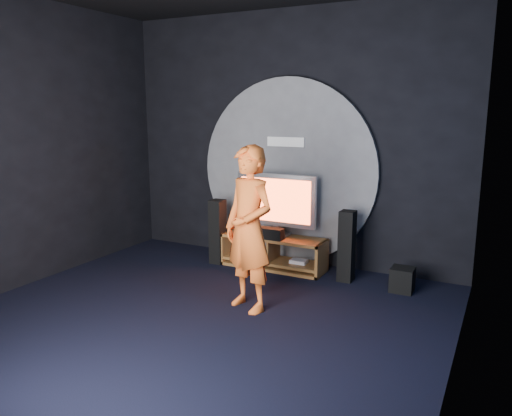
% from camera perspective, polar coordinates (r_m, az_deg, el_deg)
% --- Properties ---
extents(floor, '(5.00, 5.00, 0.00)m').
position_cam_1_polar(floor, '(5.32, -7.53, -12.97)').
color(floor, black).
rests_on(floor, ground).
extents(back_wall, '(5.00, 0.04, 3.50)m').
position_cam_1_polar(back_wall, '(7.05, 3.79, 7.86)').
color(back_wall, black).
rests_on(back_wall, ground).
extents(left_wall, '(0.04, 5.00, 3.50)m').
position_cam_1_polar(left_wall, '(6.63, -26.16, 6.48)').
color(left_wall, black).
rests_on(left_wall, ground).
extents(right_wall, '(0.04, 5.00, 3.50)m').
position_cam_1_polar(right_wall, '(4.00, 22.79, 4.19)').
color(right_wall, black).
rests_on(right_wall, ground).
extents(wall_disc_panel, '(2.60, 0.11, 2.60)m').
position_cam_1_polar(wall_disc_panel, '(7.05, 3.56, 4.19)').
color(wall_disc_panel, '#515156').
rests_on(wall_disc_panel, ground).
extents(media_console, '(1.46, 0.45, 0.45)m').
position_cam_1_polar(media_console, '(6.93, 2.05, -5.29)').
color(media_console, '#995E2F').
rests_on(media_console, ground).
extents(tv, '(1.16, 0.22, 0.85)m').
position_cam_1_polar(tv, '(6.82, 2.28, 0.69)').
color(tv, '#B1B0B8').
rests_on(tv, media_console).
extents(center_speaker, '(0.40, 0.15, 0.15)m').
position_cam_1_polar(center_speaker, '(6.72, 1.49, -2.90)').
color(center_speaker, black).
rests_on(center_speaker, media_console).
extents(remote, '(0.18, 0.05, 0.02)m').
position_cam_1_polar(remote, '(6.94, -1.57, -2.97)').
color(remote, black).
rests_on(remote, media_console).
extents(tower_speaker_left, '(0.18, 0.20, 0.92)m').
position_cam_1_polar(tower_speaker_left, '(7.10, -4.40, -2.71)').
color(tower_speaker_left, black).
rests_on(tower_speaker_left, ground).
extents(tower_speaker_right, '(0.18, 0.20, 0.92)m').
position_cam_1_polar(tower_speaker_right, '(6.45, 10.33, -4.31)').
color(tower_speaker_right, black).
rests_on(tower_speaker_right, ground).
extents(subwoofer, '(0.27, 0.27, 0.29)m').
position_cam_1_polar(subwoofer, '(6.34, 16.38, -7.85)').
color(subwoofer, black).
rests_on(subwoofer, ground).
extents(player, '(0.77, 0.64, 1.81)m').
position_cam_1_polar(player, '(5.37, -0.81, -2.41)').
color(player, orange).
rests_on(player, ground).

